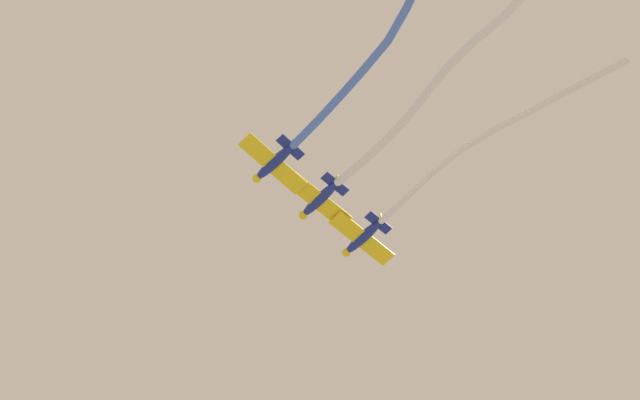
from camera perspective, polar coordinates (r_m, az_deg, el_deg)
airplane_lead at (r=83.45m, az=2.80°, el=-2.49°), size 7.42×5.65×1.83m
smoke_trail_lead at (r=80.72m, az=11.35°, el=4.09°), size 11.74×24.24×2.10m
airplane_left_wing at (r=81.59m, az=-0.06°, el=0.02°), size 7.42×5.65×1.83m
smoke_trail_left_wing at (r=77.59m, az=8.73°, el=8.61°), size 7.57×29.68×2.55m
airplane_right_wing at (r=79.57m, az=-3.06°, el=2.44°), size 7.41×5.67×1.83m
smoke_trail_right_wing at (r=75.72m, az=4.02°, el=10.78°), size 3.68×25.92×2.50m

